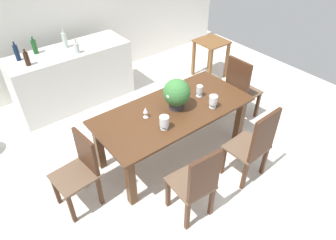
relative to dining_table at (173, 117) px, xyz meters
name	(u,v)px	position (x,y,z in m)	size (l,w,h in m)	color
ground_plane	(169,149)	(0.00, 0.08, -0.62)	(7.04, 7.04, 0.00)	silver
back_wall	(74,9)	(0.00, 2.68, 0.68)	(6.40, 0.10, 2.60)	white
dining_table	(173,117)	(0.00, 0.00, 0.00)	(2.03, 0.95, 0.74)	#4C2D19
chair_near_left	(197,183)	(-0.46, -0.96, -0.07)	(0.44, 0.46, 1.00)	#422616
chair_foot_end	(240,87)	(1.29, 0.00, -0.05)	(0.43, 0.45, 1.04)	#422616
chair_near_right	(255,144)	(0.46, -0.96, -0.04)	(0.49, 0.43, 1.04)	#422616
chair_head_end	(80,168)	(-1.30, 0.01, -0.10)	(0.47, 0.46, 0.92)	#422616
flower_centerpiece	(177,94)	(0.05, 0.00, 0.33)	(0.34, 0.34, 0.40)	#333338
crystal_vase_left	(213,100)	(0.41, -0.28, 0.23)	(0.11, 0.11, 0.17)	silver
crystal_vase_center_near	(164,121)	(-0.33, -0.24, 0.23)	(0.11, 0.11, 0.17)	silver
crystal_vase_right	(199,90)	(0.45, 0.01, 0.22)	(0.08, 0.08, 0.16)	silver
wine_glass	(146,110)	(-0.37, 0.08, 0.22)	(0.06, 0.06, 0.14)	silver
kitchen_counter	(73,77)	(-0.50, 2.00, -0.14)	(1.88, 0.68, 0.95)	silver
wine_bottle_dark	(17,53)	(-1.19, 2.11, 0.45)	(0.07, 0.07, 0.28)	#0F1E38
wine_bottle_amber	(77,48)	(-0.41, 1.80, 0.42)	(0.08, 0.08, 0.23)	#B2BFB7
wine_bottle_clear	(34,47)	(-0.91, 2.18, 0.44)	(0.07, 0.07, 0.26)	#194C1E
wine_bottle_green	(27,59)	(-1.13, 1.87, 0.43)	(0.07, 0.07, 0.24)	black
wine_bottle_tall	(65,40)	(-0.47, 2.10, 0.45)	(0.07, 0.07, 0.29)	#B2BFB7
side_table	(211,51)	(1.91, 1.24, -0.09)	(0.52, 0.53, 0.72)	brown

